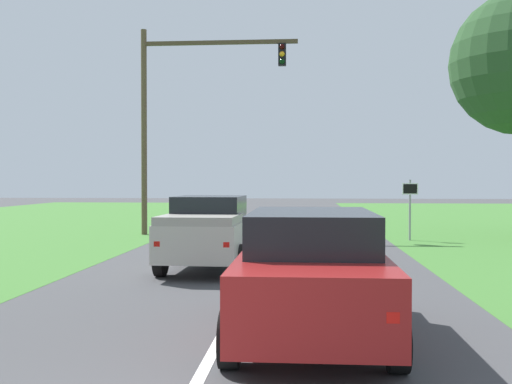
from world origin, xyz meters
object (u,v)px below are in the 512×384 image
object	(u,v)px
traffic_light	(180,102)
keep_moving_sign	(410,201)
red_suv_near	(312,271)
pickup_truck_lead	(211,231)

from	to	relation	value
traffic_light	keep_moving_sign	bearing A→B (deg)	-10.03
red_suv_near	keep_moving_sign	size ratio (longest dim) A/B	2.09
traffic_light	pickup_truck_lead	bearing A→B (deg)	-73.73
pickup_truck_lead	traffic_light	size ratio (longest dim) A/B	0.60
pickup_truck_lead	red_suv_near	bearing A→B (deg)	-69.47
red_suv_near	traffic_light	distance (m)	17.70
red_suv_near	pickup_truck_lead	bearing A→B (deg)	110.53
red_suv_near	traffic_light	bearing A→B (deg)	108.07
pickup_truck_lead	traffic_light	distance (m)	10.88
traffic_light	keep_moving_sign	world-z (taller)	traffic_light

